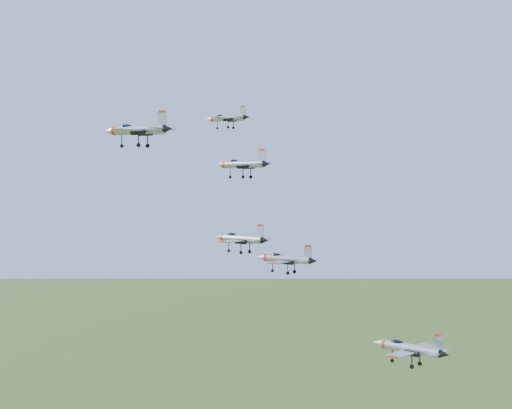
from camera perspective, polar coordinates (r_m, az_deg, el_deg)
The scene contains 6 objects.
jet_lead at distance 149.00m, azimuth -2.37°, elevation 6.93°, with size 10.98×9.14×2.93m.
jet_left_high at distance 119.42m, azimuth -1.15°, elevation 3.25°, with size 11.60×9.53×3.11m.
jet_right_high at distance 116.06m, azimuth -9.54°, elevation 5.92°, with size 13.54×11.38×3.63m.
jet_left_low at distance 124.57m, azimuth 2.37°, elevation -4.36°, with size 12.45×10.31×3.33m.
jet_right_low at distance 109.71m, azimuth -1.28°, elevation -2.73°, with size 11.10×9.14×2.97m.
jet_trail at distance 112.84m, azimuth 12.11°, elevation -11.15°, with size 13.25×10.96×3.54m.
Camera 1 is at (75.81, -96.25, 134.89)m, focal length 50.00 mm.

